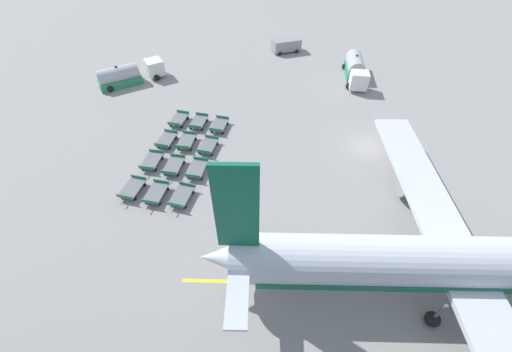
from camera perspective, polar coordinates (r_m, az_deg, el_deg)
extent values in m
plane|color=gray|center=(38.22, 19.56, 5.22)|extent=(500.00, 500.00, 0.00)
cylinder|color=silver|center=(27.19, 36.60, -12.50)|extent=(4.14, 35.25, 3.49)
cone|color=silver|center=(22.36, -4.68, -14.57)|extent=(3.40, 4.25, 3.32)
cube|color=#146B4C|center=(17.96, -3.56, -6.07)|extent=(0.33, 2.63, 7.06)
cube|color=silver|center=(21.86, -2.89, -13.93)|extent=(9.89, 1.57, 0.24)
cube|color=silver|center=(26.98, 33.38, -13.76)|extent=(35.31, 4.12, 0.44)
cylinder|color=gray|center=(32.91, 27.15, -1.53)|extent=(2.31, 3.08, 2.25)
cube|color=#146B4C|center=(27.62, 36.05, -13.22)|extent=(4.15, 31.73, 0.63)
cylinder|color=#56565B|center=(25.89, 30.37, -20.63)|extent=(0.24, 0.24, 2.27)
sphere|color=black|center=(26.83, 29.44, -21.71)|extent=(1.05, 1.05, 1.05)
cylinder|color=#56565B|center=(28.10, 26.63, -11.04)|extent=(0.24, 0.24, 2.27)
sphere|color=black|center=(28.97, 25.90, -12.33)|extent=(1.05, 1.05, 1.05)
cube|color=white|center=(47.75, 18.19, 16.22)|extent=(2.26, 2.52, 2.27)
cube|color=#2D8C5B|center=(52.38, 17.30, 17.80)|extent=(5.51, 2.74, 1.12)
cylinder|color=#ADB2B7|center=(51.90, 17.58, 18.90)|extent=(5.24, 2.72, 2.37)
sphere|color=#333338|center=(51.43, 17.88, 20.07)|extent=(0.44, 0.44, 0.44)
sphere|color=black|center=(48.28, 16.51, 15.45)|extent=(0.90, 0.90, 0.90)
sphere|color=black|center=(48.74, 19.19, 15.09)|extent=(0.90, 0.90, 0.90)
sphere|color=black|center=(53.63, 15.85, 18.63)|extent=(0.90, 0.90, 0.90)
sphere|color=black|center=(54.04, 18.32, 18.29)|extent=(0.90, 0.90, 0.90)
cube|color=white|center=(51.54, -17.94, 18.33)|extent=(3.37, 3.30, 2.10)
cube|color=#2D8C5B|center=(51.28, -23.41, 15.51)|extent=(5.27, 6.33, 1.07)
cylinder|color=#ADB2B7|center=(50.82, -23.76, 16.54)|extent=(4.84, 5.91, 2.21)
sphere|color=#333338|center=(50.37, -24.14, 17.62)|extent=(0.44, 0.44, 0.44)
sphere|color=black|center=(50.85, -17.63, 16.74)|extent=(0.90, 0.90, 0.90)
sphere|color=black|center=(52.98, -18.42, 17.72)|extent=(0.90, 0.90, 0.90)
sphere|color=black|center=(50.14, -24.99, 14.20)|extent=(0.90, 0.90, 0.90)
sphere|color=black|center=(52.30, -25.52, 15.27)|extent=(0.90, 0.90, 0.90)
cube|color=gray|center=(57.69, 5.54, 22.67)|extent=(3.59, 5.12, 1.79)
cube|color=#1E232D|center=(58.46, 7.83, 23.12)|extent=(1.72, 0.69, 0.63)
sphere|color=black|center=(57.75, 7.38, 21.62)|extent=(0.60, 0.60, 0.60)
sphere|color=black|center=(59.44, 6.56, 22.38)|extent=(0.60, 0.60, 0.60)
sphere|color=black|center=(56.63, 4.35, 21.35)|extent=(0.60, 0.60, 0.60)
sphere|color=black|center=(58.35, 3.59, 22.13)|extent=(0.60, 0.60, 0.60)
cube|color=slate|center=(40.44, -13.87, 10.04)|extent=(3.02, 2.16, 0.10)
cube|color=#237F56|center=(39.37, -14.70, 9.18)|extent=(0.41, 1.62, 0.32)
cube|color=#237F56|center=(41.29, -13.17, 11.32)|extent=(0.41, 1.62, 0.32)
cube|color=#333338|center=(39.29, -14.85, 8.46)|extent=(0.70, 0.20, 0.06)
sphere|color=black|center=(40.26, -15.23, 8.92)|extent=(0.36, 0.36, 0.36)
sphere|color=black|center=(39.67, -13.42, 8.71)|extent=(0.36, 0.36, 0.36)
sphere|color=black|center=(41.63, -14.12, 10.47)|extent=(0.36, 0.36, 0.36)
sphere|color=black|center=(41.05, -12.35, 10.28)|extent=(0.36, 0.36, 0.36)
cube|color=slate|center=(37.49, -15.97, 6.44)|extent=(3.00, 2.11, 0.10)
cube|color=#237F56|center=(36.48, -16.89, 5.41)|extent=(0.38, 1.62, 0.32)
cube|color=#237F56|center=(38.28, -15.22, 7.92)|extent=(0.38, 1.62, 0.32)
cube|color=#333338|center=(36.43, -17.04, 4.62)|extent=(0.70, 0.19, 0.06)
sphere|color=black|center=(37.39, -17.42, 5.21)|extent=(0.36, 0.36, 0.36)
sphere|color=black|center=(36.78, -15.50, 4.95)|extent=(0.36, 0.36, 0.36)
sphere|color=black|center=(38.67, -16.21, 7.01)|extent=(0.36, 0.36, 0.36)
sphere|color=black|center=(38.07, -14.33, 6.78)|extent=(0.36, 0.36, 0.36)
cube|color=slate|center=(35.11, -18.43, 2.71)|extent=(2.93, 1.98, 0.10)
cube|color=#237F56|center=(34.13, -19.36, 1.48)|extent=(0.29, 1.63, 0.32)
cube|color=#237F56|center=(35.84, -17.69, 4.37)|extent=(0.29, 1.63, 0.32)
cube|color=#333338|center=(34.11, -19.49, 0.63)|extent=(0.70, 0.15, 0.06)
sphere|color=black|center=(35.05, -19.91, 1.32)|extent=(0.36, 0.36, 0.36)
sphere|color=black|center=(34.44, -17.86, 1.07)|extent=(0.36, 0.36, 0.36)
sphere|color=black|center=(36.26, -18.71, 3.40)|extent=(0.36, 0.36, 0.36)
sphere|color=black|center=(35.67, -16.71, 3.18)|extent=(0.36, 0.36, 0.36)
cube|color=slate|center=(32.77, -21.59, -2.02)|extent=(3.02, 2.16, 0.10)
cube|color=#237F56|center=(31.95, -22.83, -3.44)|extent=(0.41, 1.62, 0.32)
cube|color=#237F56|center=(33.35, -20.59, -0.16)|extent=(0.41, 1.62, 0.32)
cube|color=#333338|center=(31.99, -23.01, -4.34)|extent=(0.70, 0.20, 0.06)
sphere|color=black|center=(32.90, -23.24, -3.41)|extent=(0.36, 0.36, 0.36)
sphere|color=black|center=(32.19, -21.19, -3.91)|extent=(0.36, 0.36, 0.36)
sphere|color=black|center=(33.89, -21.64, -1.08)|extent=(0.36, 0.36, 0.36)
sphere|color=black|center=(33.20, -19.62, -1.51)|extent=(0.36, 0.36, 0.36)
cube|color=slate|center=(39.49, -10.42, 9.73)|extent=(2.99, 2.11, 0.10)
cube|color=#237F56|center=(38.39, -11.14, 8.85)|extent=(0.38, 1.62, 0.32)
cube|color=#237F56|center=(40.38, -9.80, 11.05)|extent=(0.38, 1.62, 0.32)
cube|color=#333338|center=(38.30, -11.28, 8.11)|extent=(0.70, 0.19, 0.06)
sphere|color=black|center=(39.25, -11.79, 8.58)|extent=(0.36, 0.36, 0.36)
sphere|color=black|center=(38.76, -9.87, 8.37)|extent=(0.36, 0.36, 0.36)
sphere|color=black|center=(40.67, -10.81, 10.17)|extent=(0.36, 0.36, 0.36)
sphere|color=black|center=(40.19, -8.94, 9.98)|extent=(0.36, 0.36, 0.36)
cube|color=slate|center=(36.72, -12.54, 6.28)|extent=(2.91, 1.94, 0.10)
cube|color=#237F56|center=(35.64, -13.24, 5.21)|extent=(0.27, 1.63, 0.32)
cube|color=#237F56|center=(37.57, -11.97, 7.80)|extent=(0.27, 1.63, 0.32)
cube|color=#333338|center=(35.58, -13.35, 4.40)|extent=(0.70, 0.14, 0.06)
sphere|color=black|center=(36.51, -13.94, 4.97)|extent=(0.36, 0.36, 0.36)
sphere|color=black|center=(36.04, -11.87, 4.79)|extent=(0.36, 0.36, 0.36)
sphere|color=black|center=(37.87, -13.00, 6.83)|extent=(0.36, 0.36, 0.36)
sphere|color=black|center=(37.42, -10.99, 6.68)|extent=(0.36, 0.36, 0.36)
cube|color=slate|center=(33.90, -14.75, 1.94)|extent=(2.93, 1.98, 0.10)
cube|color=#237F56|center=(32.90, -15.61, 0.64)|extent=(0.29, 1.63, 0.32)
cube|color=#237F56|center=(34.65, -14.06, 3.68)|extent=(0.29, 1.63, 0.32)
cube|color=#333338|center=(32.88, -15.74, -0.24)|extent=(0.70, 0.15, 0.06)
sphere|color=black|center=(33.79, -16.29, 0.51)|extent=(0.36, 0.36, 0.36)
sphere|color=black|center=(33.27, -14.10, 0.23)|extent=(0.36, 0.36, 0.36)
sphere|color=black|center=(35.03, -15.16, 2.68)|extent=(0.36, 0.36, 0.36)
sphere|color=black|center=(34.53, -13.03, 2.44)|extent=(0.36, 0.36, 0.36)
cube|color=slate|center=(31.57, -17.75, -2.87)|extent=(2.98, 2.08, 0.10)
cube|color=#237F56|center=(30.69, -18.86, -4.39)|extent=(0.36, 1.63, 0.32)
cube|color=#237F56|center=(32.19, -16.86, -0.91)|extent=(0.36, 1.63, 0.32)
cube|color=#333338|center=(30.73, -19.02, -5.33)|extent=(0.70, 0.18, 0.06)
sphere|color=black|center=(31.62, -19.44, -4.36)|extent=(0.36, 0.36, 0.36)
sphere|color=black|center=(31.02, -17.19, -4.82)|extent=(0.36, 0.36, 0.36)
sphere|color=black|center=(32.67, -18.01, -1.89)|extent=(0.36, 0.36, 0.36)
sphere|color=black|center=(32.09, -15.81, -2.29)|extent=(0.36, 0.36, 0.36)
cube|color=slate|center=(38.59, -6.70, 9.26)|extent=(3.01, 2.14, 0.10)
cube|color=#237F56|center=(37.46, -7.37, 8.36)|extent=(0.40, 1.62, 0.32)
cube|color=#237F56|center=(39.49, -6.11, 10.62)|extent=(0.40, 1.62, 0.32)
cube|color=#333338|center=(37.37, -7.52, 7.60)|extent=(0.70, 0.20, 0.06)
sphere|color=black|center=(38.30, -8.10, 8.11)|extent=(0.36, 0.36, 0.36)
sphere|color=black|center=(37.88, -6.11, 7.85)|extent=(0.36, 0.36, 0.36)
sphere|color=black|center=(39.74, -7.18, 9.74)|extent=(0.36, 0.36, 0.36)
sphere|color=black|center=(39.33, -5.24, 9.50)|extent=(0.36, 0.36, 0.36)
cube|color=slate|center=(35.63, -8.72, 5.54)|extent=(3.01, 2.14, 0.10)
cube|color=#237F56|center=(34.56, -9.51, 4.44)|extent=(0.40, 1.62, 0.32)
cube|color=#237F56|center=(36.45, -8.05, 7.10)|extent=(0.40, 1.62, 0.32)
cube|color=#333338|center=(34.51, -9.67, 3.61)|extent=(0.70, 0.20, 0.06)
sphere|color=black|center=(35.43, -10.24, 4.26)|extent=(0.36, 0.36, 0.36)
sphere|color=black|center=(34.97, -8.12, 3.94)|extent=(0.36, 0.36, 0.36)
sphere|color=black|center=(36.77, -9.18, 6.17)|extent=(0.36, 0.36, 0.36)
sphere|color=black|center=(36.33, -7.12, 5.88)|extent=(0.36, 0.36, 0.36)
cube|color=slate|center=(32.99, -10.68, 1.38)|extent=(2.95, 2.02, 0.10)
cube|color=#237F56|center=(31.97, -11.47, 0.03)|extent=(0.32, 1.63, 0.32)
cube|color=#237F56|center=(33.75, -10.02, 3.17)|extent=(0.32, 1.63, 0.32)
cube|color=#333338|center=(31.95, -11.61, -0.87)|extent=(0.70, 0.16, 0.06)
sphere|color=black|center=(32.84, -12.25, -0.07)|extent=(0.36, 0.36, 0.36)
sphere|color=black|center=(32.40, -9.96, -0.40)|extent=(0.36, 0.36, 0.36)
sphere|color=black|center=(34.10, -11.19, 2.17)|extent=(0.36, 0.36, 0.36)
sphere|color=black|center=(33.67, -8.97, 1.89)|extent=(0.36, 0.36, 0.36)
cube|color=slate|center=(30.65, -13.40, -3.45)|extent=(3.03, 2.19, 0.10)
cube|color=#237F56|center=(29.77, -14.51, -5.02)|extent=(0.43, 1.61, 0.32)
cube|color=#237F56|center=(31.27, -12.47, -1.44)|extent=(0.43, 1.61, 0.32)
cube|color=#333338|center=(29.81, -14.71, -5.98)|extent=(0.70, 0.21, 0.06)
sphere|color=black|center=(30.68, -15.18, -4.93)|extent=(0.36, 0.36, 0.36)
sphere|color=black|center=(30.13, -12.83, -5.50)|extent=(0.36, 0.36, 0.36)
sphere|color=black|center=(31.74, -13.71, -2.39)|extent=(0.36, 0.36, 0.36)
sphere|color=black|center=(31.21, -11.42, -2.89)|extent=(0.36, 0.36, 0.36)
cube|color=yellow|center=(26.43, 16.27, -18.28)|extent=(0.77, 25.56, 0.01)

